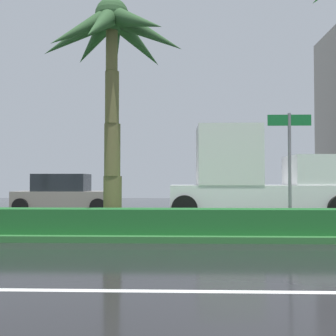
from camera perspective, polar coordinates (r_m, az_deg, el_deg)
The scene contains 8 objects.
ground_plane at distance 12.57m, azimuth 10.58°, elevation -8.49°, with size 90.00×42.00×0.10m, color black.
near_lane_divider_stripe at distance 5.84m, azimuth 21.53°, elevation -15.80°, with size 81.00×0.14×0.01m, color white.
median_strip at distance 11.58m, azimuth 11.34°, elevation -8.45°, with size 85.50×4.00×0.15m, color #2D6B33.
median_hedge at distance 10.17m, azimuth 12.65°, elevation -7.26°, with size 76.50×0.70×0.60m.
palm_tree_centre_left at distance 11.55m, azimuth -7.87°, elevation 16.39°, with size 4.08×4.00×6.15m.
street_name_sign at distance 10.86m, azimuth 16.55°, elevation 1.73°, with size 1.10×0.08×3.00m.
car_in_traffic_second at distance 18.81m, azimuth -14.25°, elevation -3.54°, with size 4.30×2.02×1.72m.
box_truck_lead at distance 15.78m, azimuth 11.83°, elevation -1.30°, with size 6.40×2.64×3.46m.
Camera 1 is at (-1.90, -3.34, 1.43)m, focal length 43.85 mm.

